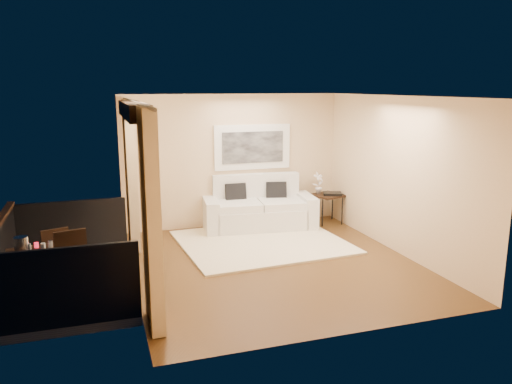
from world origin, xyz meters
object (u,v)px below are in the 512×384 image
side_table (328,197)px  balcony_chair_far (55,253)px  sofa (258,210)px  balcony_chair_near (73,261)px  bistro_table (34,258)px  ice_bucket (21,244)px  orchid (318,183)px

side_table → balcony_chair_far: size_ratio=0.82×
sofa → side_table: bearing=2.5°
sofa → balcony_chair_near: size_ratio=2.41×
sofa → balcony_chair_far: 4.23m
side_table → balcony_chair_far: (-5.25, -1.87, -0.06)m
side_table → balcony_chair_near: size_ratio=0.74×
sofa → balcony_chair_near: bearing=-136.9°
sofa → side_table: size_ratio=3.24×
sofa → bistro_table: (-3.94, -2.62, 0.28)m
sofa → ice_bucket: sofa is taller
bistro_table → orchid: bearing=26.6°
balcony_chair_near → ice_bucket: 0.68m
orchid → ice_bucket: bearing=-154.4°
side_table → balcony_chair_far: balcony_chair_far is taller
sofa → orchid: orchid is taller
sofa → balcony_chair_far: bearing=-145.9°
bistro_table → sofa: bearing=33.6°
side_table → balcony_chair_near: bearing=-153.4°
balcony_chair_near → ice_bucket: (-0.61, 0.04, 0.29)m
sofa → balcony_chair_far: sofa is taller
orchid → balcony_chair_near: size_ratio=0.47×
bistro_table → balcony_chair_near: size_ratio=0.78×
sofa → orchid: (1.34, 0.04, 0.47)m
orchid → ice_bucket: orchid is taller
balcony_chair_far → bistro_table: bearing=56.1°
bistro_table → balcony_chair_near: balcony_chair_near is taller
side_table → orchid: size_ratio=1.57×
bistro_table → ice_bucket: bearing=159.4°
bistro_table → ice_bucket: size_ratio=3.74×
balcony_chair_far → balcony_chair_near: bearing=96.3°
balcony_chair_near → ice_bucket: balcony_chair_near is taller
ice_bucket → balcony_chair_far: bearing=59.9°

